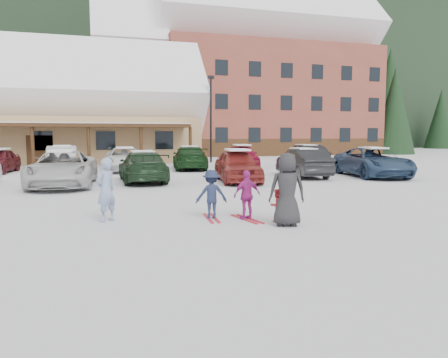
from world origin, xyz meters
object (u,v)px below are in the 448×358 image
object	(u,v)px
adult_skier	(106,190)
parked_car_2	(63,169)
lamp_post	(211,114)
parked_car_11	(190,158)
child_magenta	(247,195)
bystander_dark	(287,189)
alpine_hotel	(248,80)
child_navy	(211,194)
parked_car_4	(237,166)
parked_car_12	(242,156)
parked_car_13	(306,156)
toddler_red	(277,205)
parked_car_6	(373,162)
parked_car_3	(143,167)
parked_car_5	(303,163)
parked_car_10	(125,159)
parked_car_9	(63,159)
day_lodge	(19,113)

from	to	relation	value
adult_skier	parked_car_2	xyz separation A→B (m)	(-1.59, 8.53, -0.05)
lamp_post	parked_car_11	bearing A→B (deg)	-116.26
child_magenta	parked_car_2	size ratio (longest dim) A/B	0.24
bystander_dark	alpine_hotel	bearing A→B (deg)	-92.08
child_navy	parked_car_4	xyz separation A→B (m)	(3.56, 8.49, 0.11)
bystander_dark	parked_car_12	world-z (taller)	bystander_dark
parked_car_11	child_navy	bearing A→B (deg)	88.16
parked_car_13	toddler_red	bearing A→B (deg)	65.23
parked_car_6	parked_car_12	world-z (taller)	parked_car_6
parked_car_3	parked_car_6	bearing A→B (deg)	175.91
parked_car_5	parked_car_10	distance (m)	11.01
parked_car_13	parked_car_9	bearing A→B (deg)	0.89
day_lodge	parked_car_4	bearing A→B (deg)	-57.24
toddler_red	parked_car_3	world-z (taller)	parked_car_3
child_magenta	alpine_hotel	bearing A→B (deg)	-119.71
parked_car_6	parked_car_10	size ratio (longest dim) A/B	1.07
child_navy	parked_car_10	bearing A→B (deg)	-80.66
day_lodge	alpine_hotel	distance (m)	25.78
child_navy	parked_car_13	world-z (taller)	parked_car_13
parked_car_4	parked_car_12	size ratio (longest dim) A/B	1.00
parked_car_6	parked_car_9	world-z (taller)	parked_car_9
child_magenta	parked_car_13	world-z (taller)	parked_car_13
alpine_hotel	parked_car_11	size ratio (longest dim) A/B	6.11
lamp_post	child_magenta	size ratio (longest dim) A/B	5.16
bystander_dark	parked_car_13	world-z (taller)	bystander_dark
parked_car_11	lamp_post	bearing A→B (deg)	-107.98
child_navy	parked_car_3	world-z (taller)	parked_car_3
lamp_post	parked_car_3	world-z (taller)	lamp_post
lamp_post	parked_car_2	size ratio (longest dim) A/B	1.22
child_magenta	parked_car_2	bearing A→B (deg)	-70.75
bystander_dark	parked_car_9	xyz separation A→B (m)	(-6.44, 18.67, -0.13)
child_magenta	parked_car_2	xyz separation A→B (m)	(-5.21, 9.31, 0.12)
parked_car_5	lamp_post	bearing A→B (deg)	-77.21
adult_skier	parked_car_5	world-z (taller)	adult_skier
bystander_dark	lamp_post	bearing A→B (deg)	-84.22
parked_car_4	parked_car_10	size ratio (longest dim) A/B	0.86
parked_car_6	parked_car_13	world-z (taller)	parked_car_6
child_navy	parked_car_5	xyz separation A→B (m)	(7.68, 9.78, 0.10)
child_navy	parked_car_6	distance (m)	14.42
lamp_post	parked_car_5	distance (m)	13.39
lamp_post	toddler_red	distance (m)	24.26
parked_car_2	parked_car_10	distance (m)	8.02
child_navy	bystander_dark	size ratio (longest dim) A/B	0.72
adult_skier	parked_car_13	size ratio (longest dim) A/B	0.36
alpine_hotel	parked_car_5	bearing A→B (deg)	-103.79
child_navy	parked_car_5	distance (m)	12.44
toddler_red	child_magenta	size ratio (longest dim) A/B	0.65
adult_skier	parked_car_3	distance (m)	9.56
child_magenta	parked_car_6	xyz separation A→B (m)	(10.48, 9.27, 0.11)
day_lodge	parked_car_2	distance (m)	19.48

